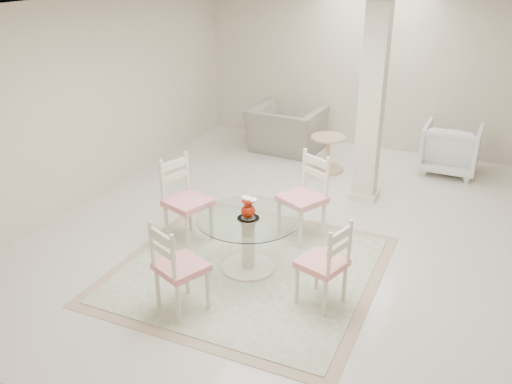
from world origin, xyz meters
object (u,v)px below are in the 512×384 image
at_px(dining_chair_south, 175,262).
at_px(recliner_taupe, 286,129).
at_px(column, 372,104).
at_px(red_vase, 248,208).
at_px(armchair_white, 451,148).
at_px(dining_chair_east, 328,259).
at_px(dining_table, 248,243).
at_px(dining_chair_north, 307,191).
at_px(dining_chair_west, 183,194).
at_px(side_table, 327,155).

relative_size(dining_chair_south, recliner_taupe, 0.89).
distance_m(column, dining_chair_south, 3.62).
height_order(red_vase, armchair_white, red_vase).
xyz_separation_m(dining_chair_east, dining_chair_south, (-1.28, -0.67, 0.02)).
relative_size(dining_table, recliner_taupe, 0.93).
distance_m(dining_chair_north, dining_chair_west, 1.46).
distance_m(column, armchair_white, 2.04).
height_order(dining_chair_west, dining_chair_south, dining_chair_west).
height_order(column, dining_chair_south, column).
height_order(column, side_table, column).
bearing_deg(dining_chair_south, side_table, -69.37).
distance_m(dining_chair_north, recliner_taupe, 3.14).
bearing_deg(side_table, red_vase, -88.29).
height_order(dining_chair_north, dining_chair_south, dining_chair_north).
bearing_deg(dining_chair_south, dining_chair_north, -84.11).
height_order(column, dining_chair_east, column).
xyz_separation_m(dining_chair_north, side_table, (-0.41, 2.21, -0.35)).
height_order(dining_table, recliner_taupe, recliner_taupe).
bearing_deg(recliner_taupe, dining_chair_west, 94.44).
xyz_separation_m(recliner_taupe, armchair_white, (2.71, 0.12, 0.00)).
height_order(column, recliner_taupe, column).
xyz_separation_m(dining_table, recliner_taupe, (-1.03, 3.81, 0.06)).
height_order(dining_chair_north, dining_chair_west, dining_chair_north).
xyz_separation_m(dining_table, dining_chair_south, (-0.31, -0.97, 0.23)).
bearing_deg(recliner_taupe, red_vase, 108.76).
bearing_deg(recliner_taupe, dining_table, 108.75).
height_order(armchair_white, side_table, armchair_white).
distance_m(red_vase, dining_chair_south, 1.04).
bearing_deg(recliner_taupe, dining_chair_north, 118.99).
height_order(dining_chair_west, recliner_taupe, dining_chair_west).
distance_m(dining_chair_east, recliner_taupe, 4.57).
height_order(dining_chair_east, armchair_white, dining_chair_east).
relative_size(red_vase, dining_chair_east, 0.23).
distance_m(red_vase, dining_chair_east, 1.04).
xyz_separation_m(column, recliner_taupe, (-1.73, 1.39, -0.96)).
bearing_deg(red_vase, dining_chair_south, -107.48).
relative_size(recliner_taupe, side_table, 2.10).
xyz_separation_m(dining_table, armchair_white, (1.67, 3.92, 0.06)).
height_order(dining_chair_south, recliner_taupe, dining_chair_south).
distance_m(dining_table, red_vase, 0.42).
bearing_deg(side_table, column, -44.56).
bearing_deg(dining_chair_west, armchair_white, -18.08).
height_order(red_vase, dining_chair_south, dining_chair_south).
relative_size(dining_chair_east, dining_chair_south, 0.96).
xyz_separation_m(red_vase, dining_chair_north, (0.31, 0.97, -0.14)).
bearing_deg(armchair_white, red_vase, 68.37).
distance_m(column, dining_chair_west, 2.79).
distance_m(column, red_vase, 2.58).
xyz_separation_m(dining_chair_west, armchair_white, (2.65, 3.62, -0.22)).
bearing_deg(dining_chair_south, recliner_taupe, -57.80).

